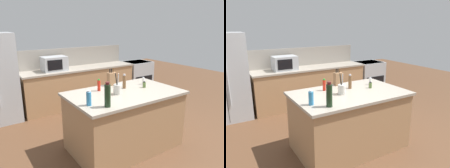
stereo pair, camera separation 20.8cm
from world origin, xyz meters
TOP-DOWN VIEW (x-y plane):
  - ground_plane at (0.00, 0.00)m, footprint 14.00×14.00m
  - back_counter_run at (0.30, 2.20)m, footprint 2.82×0.66m
  - wall_backsplash at (0.30, 2.52)m, footprint 2.78×0.03m
  - kitchen_island at (0.00, 0.00)m, footprint 1.75×1.09m
  - range_oven at (2.13, 2.20)m, footprint 0.76×0.65m
  - microwave at (-0.33, 2.20)m, footprint 0.53×0.39m
  - knife_block at (0.06, 0.45)m, footprint 0.14×0.11m
  - utensil_crock at (-0.16, -0.02)m, footprint 0.12×0.12m
  - hot_sauce_bottle at (-0.30, 0.28)m, footprint 0.05×0.05m
  - salt_shaker at (0.56, 0.19)m, footprint 0.05×0.05m
  - wine_bottle at (-0.56, -0.38)m, footprint 0.08×0.08m
  - spice_jar_oregano at (0.43, 0.02)m, footprint 0.05×0.05m
  - pepper_grinder at (0.12, 0.17)m, footprint 0.06×0.06m
  - dish_soap_bottle at (-0.74, -0.20)m, footprint 0.07×0.07m

SIDE VIEW (x-z plane):
  - ground_plane at x=0.00m, z-range 0.00..0.00m
  - range_oven at x=2.13m, z-range 0.01..0.93m
  - back_counter_run at x=0.30m, z-range 0.00..0.94m
  - kitchen_island at x=0.00m, z-range 0.00..0.94m
  - spice_jar_oregano at x=0.43m, z-range 0.94..1.04m
  - salt_shaker at x=0.56m, z-range 0.94..1.06m
  - utensil_crock at x=-0.16m, z-range 0.86..1.18m
  - hot_sauce_bottle at x=-0.30m, z-range 0.93..1.12m
  - dish_soap_bottle at x=-0.74m, z-range 0.93..1.14m
  - pepper_grinder at x=0.12m, z-range 0.93..1.17m
  - knife_block at x=0.06m, z-range 0.91..1.20m
  - wine_bottle at x=-0.56m, z-range 0.93..1.26m
  - microwave at x=-0.33m, z-range 0.94..1.26m
  - wall_backsplash at x=0.30m, z-range 0.94..1.40m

